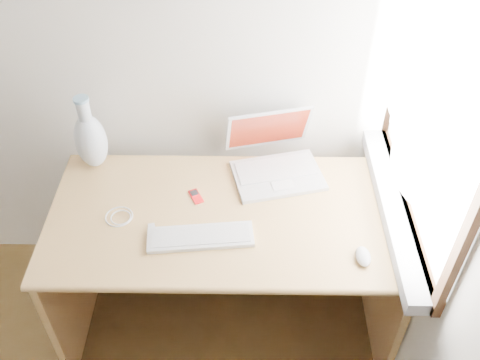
{
  "coord_description": "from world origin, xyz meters",
  "views": [
    {
      "loc": [
        1.11,
        -0.18,
        2.3
      ],
      "look_at": [
        1.09,
        1.35,
        0.88
      ],
      "focal_mm": 40.0,
      "sensor_mm": 36.0,
      "label": 1
    }
  ],
  "objects_px": {
    "laptop": "(278,160)",
    "desk": "(227,234)",
    "external_keyboard": "(201,237)",
    "vase": "(91,139)"
  },
  "relations": [
    {
      "from": "external_keyboard",
      "to": "vase",
      "type": "distance_m",
      "value": 0.66
    },
    {
      "from": "laptop",
      "to": "external_keyboard",
      "type": "xyz_separation_m",
      "value": [
        -0.31,
        -0.4,
        -0.05
      ]
    },
    {
      "from": "external_keyboard",
      "to": "laptop",
      "type": "bearing_deg",
      "value": 46.48
    },
    {
      "from": "laptop",
      "to": "external_keyboard",
      "type": "relative_size",
      "value": 1.02
    },
    {
      "from": "vase",
      "to": "desk",
      "type": "bearing_deg",
      "value": -19.79
    },
    {
      "from": "desk",
      "to": "vase",
      "type": "xyz_separation_m",
      "value": [
        -0.58,
        0.21,
        0.36
      ]
    },
    {
      "from": "laptop",
      "to": "vase",
      "type": "relative_size",
      "value": 1.21
    },
    {
      "from": "laptop",
      "to": "desk",
      "type": "bearing_deg",
      "value": -153.51
    },
    {
      "from": "vase",
      "to": "external_keyboard",
      "type": "bearing_deg",
      "value": -41.0
    },
    {
      "from": "desk",
      "to": "vase",
      "type": "height_order",
      "value": "vase"
    }
  ]
}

